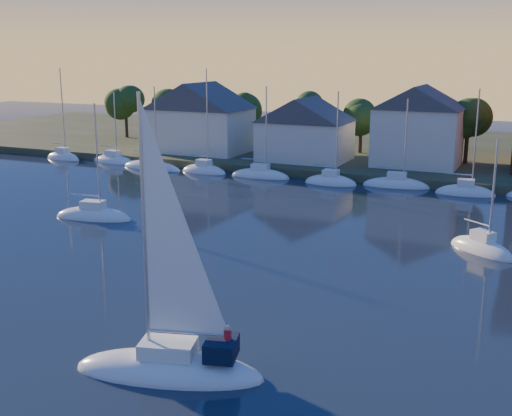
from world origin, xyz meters
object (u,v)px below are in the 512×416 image
Objects in this scene: clubhouse_west at (200,116)px; hero_sailboat at (171,362)px; clubhouse_centre at (305,128)px; drifting_sailboat_left at (94,217)px; drifting_sailboat_right at (482,251)px; clubhouse_east at (418,125)px.

clubhouse_west is 0.96× the size of hero_sailboat.
clubhouse_centre is 1.01× the size of drifting_sailboat_left.
drifting_sailboat_left is at bearing -136.70° from drifting_sailboat_right.
clubhouse_centre is 38.30m from drifting_sailboat_right.
drifting_sailboat_right is at bearing -70.43° from clubhouse_east.
clubhouse_east is 33.07m from drifting_sailboat_right.
hero_sailboat is 28.25m from drifting_sailboat_right.
drifting_sailboat_left is at bearing -122.55° from clubhouse_east.
clubhouse_east is (14.00, 2.00, 0.87)m from clubhouse_centre.
clubhouse_east is 56.83m from hero_sailboat.
drifting_sailboat_right is (40.90, -29.66, -5.83)m from clubhouse_west.
drifting_sailboat_right is (24.90, -28.66, -5.04)m from clubhouse_centre.
clubhouse_west is at bearing 92.46° from drifting_sailboat_left.
clubhouse_centre is at bearing 65.40° from drifting_sailboat_left.
hero_sailboat is at bearing -61.90° from clubhouse_west.
hero_sailboat is at bearing -90.34° from clubhouse_east.
clubhouse_centre is at bearing -171.87° from clubhouse_east.
hero_sailboat reaches higher than clubhouse_centre.
hero_sailboat reaches higher than clubhouse_west.
clubhouse_west reaches higher than clubhouse_centre.
clubhouse_west is 63.22m from hero_sailboat.
clubhouse_east reaches higher than clubhouse_west.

